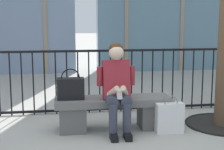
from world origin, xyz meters
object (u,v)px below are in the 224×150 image
stone_bench (113,110)px  handbag_on_bench (71,88)px  seated_person_with_phone (117,85)px  shopping_bag (170,118)px

stone_bench → handbag_on_bench: size_ratio=3.81×
seated_person_with_phone → shopping_bag: seated_person_with_phone is taller
stone_bench → shopping_bag: shopping_bag is taller
stone_bench → seated_person_with_phone: seated_person_with_phone is taller
seated_person_with_phone → stone_bench: bearing=105.0°
stone_bench → seated_person_with_phone: bearing=-75.0°
handbag_on_bench → shopping_bag: bearing=-11.2°
seated_person_with_phone → shopping_bag: size_ratio=2.33×
seated_person_with_phone → shopping_bag: (0.70, -0.14, -0.44)m
stone_bench → seated_person_with_phone: (0.03, -0.13, 0.38)m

